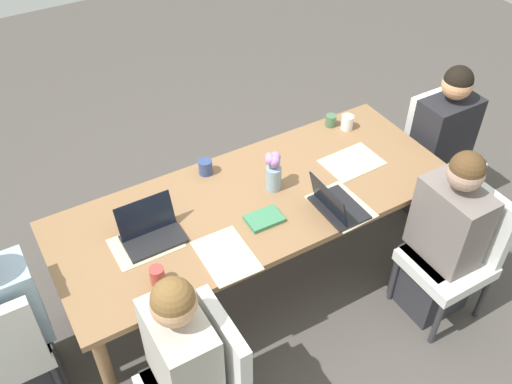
{
  "coord_description": "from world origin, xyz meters",
  "views": [
    {
      "loc": [
        1.23,
        2.09,
        2.96
      ],
      "look_at": [
        0.0,
        0.0,
        0.79
      ],
      "focal_mm": 39.66,
      "sensor_mm": 36.0,
      "label": 1
    }
  ],
  "objects_px": {
    "person_far_left_near": "(443,244)",
    "chair_head_left_right_near": "(437,147)",
    "laptop_far_left_near": "(336,205)",
    "coffee_mug_near_right": "(331,121)",
    "chair_far_left_far": "(205,379)",
    "person_far_left_far": "(185,374)",
    "person_head_left_right_near": "(439,152)",
    "chair_far_left_near": "(459,249)",
    "coffee_mug_centre_right": "(347,122)",
    "flower_vase": "(273,169)",
    "coffee_mug_centre_left": "(205,167)",
    "laptop_head_right_left_mid": "(151,232)",
    "coffee_mug_near_left": "(157,276)",
    "dining_table": "(256,207)",
    "chair_head_right_left_mid": "(0,350)",
    "person_head_right_left_mid": "(8,331)",
    "book_red_cover": "(264,219)"
  },
  "relations": [
    {
      "from": "person_far_left_near",
      "to": "chair_head_left_right_near",
      "type": "relative_size",
      "value": 1.33
    },
    {
      "from": "laptop_far_left_near",
      "to": "coffee_mug_near_right",
      "type": "relative_size",
      "value": 3.97
    },
    {
      "from": "person_far_left_near",
      "to": "chair_far_left_far",
      "type": "bearing_deg",
      "value": 2.0
    },
    {
      "from": "chair_far_left_far",
      "to": "person_far_left_far",
      "type": "distance_m",
      "value": 0.1
    },
    {
      "from": "person_head_left_right_near",
      "to": "chair_head_left_right_near",
      "type": "bearing_deg",
      "value": -128.76
    },
    {
      "from": "chair_far_left_near",
      "to": "coffee_mug_centre_right",
      "type": "height_order",
      "value": "chair_far_left_near"
    },
    {
      "from": "flower_vase",
      "to": "coffee_mug_centre_left",
      "type": "height_order",
      "value": "flower_vase"
    },
    {
      "from": "chair_far_left_far",
      "to": "coffee_mug_near_right",
      "type": "xyz_separation_m",
      "value": [
        -1.53,
        -1.13,
        0.28
      ]
    },
    {
      "from": "laptop_head_right_left_mid",
      "to": "coffee_mug_near_left",
      "type": "xyz_separation_m",
      "value": [
        0.09,
        0.31,
        0.01
      ]
    },
    {
      "from": "dining_table",
      "to": "chair_head_left_right_near",
      "type": "distance_m",
      "value": 1.54
    },
    {
      "from": "coffee_mug_near_left",
      "to": "person_head_left_right_near",
      "type": "bearing_deg",
      "value": -173.39
    },
    {
      "from": "coffee_mug_near_left",
      "to": "coffee_mug_near_right",
      "type": "relative_size",
      "value": 1.31
    },
    {
      "from": "flower_vase",
      "to": "chair_far_left_near",
      "type": "bearing_deg",
      "value": 135.43
    },
    {
      "from": "dining_table",
      "to": "chair_head_right_left_mid",
      "type": "relative_size",
      "value": 2.64
    },
    {
      "from": "coffee_mug_centre_right",
      "to": "person_far_left_far",
      "type": "bearing_deg",
      "value": 30.43
    },
    {
      "from": "person_far_left_near",
      "to": "flower_vase",
      "type": "bearing_deg",
      "value": -45.11
    },
    {
      "from": "person_head_right_left_mid",
      "to": "book_red_cover",
      "type": "height_order",
      "value": "person_head_right_left_mid"
    },
    {
      "from": "chair_far_left_near",
      "to": "person_head_left_right_near",
      "type": "distance_m",
      "value": 0.9
    },
    {
      "from": "chair_far_left_far",
      "to": "laptop_head_right_left_mid",
      "type": "relative_size",
      "value": 2.81
    },
    {
      "from": "person_far_left_far",
      "to": "coffee_mug_centre_left",
      "type": "height_order",
      "value": "person_far_left_far"
    },
    {
      "from": "chair_head_right_left_mid",
      "to": "chair_far_left_far",
      "type": "distance_m",
      "value": 1.04
    },
    {
      "from": "person_far_left_near",
      "to": "coffee_mug_centre_left",
      "type": "height_order",
      "value": "person_far_left_near"
    },
    {
      "from": "chair_far_left_near",
      "to": "chair_head_right_left_mid",
      "type": "height_order",
      "value": "same"
    },
    {
      "from": "person_far_left_far",
      "to": "coffee_mug_near_left",
      "type": "height_order",
      "value": "person_far_left_far"
    },
    {
      "from": "chair_head_right_left_mid",
      "to": "book_red_cover",
      "type": "height_order",
      "value": "chair_head_right_left_mid"
    },
    {
      "from": "dining_table",
      "to": "flower_vase",
      "type": "height_order",
      "value": "flower_vase"
    },
    {
      "from": "person_far_left_far",
      "to": "chair_far_left_far",
      "type": "bearing_deg",
      "value": 141.24
    },
    {
      "from": "dining_table",
      "to": "person_head_right_left_mid",
      "type": "height_order",
      "value": "person_head_right_left_mid"
    },
    {
      "from": "laptop_far_left_near",
      "to": "coffee_mug_near_left",
      "type": "distance_m",
      "value": 1.07
    },
    {
      "from": "laptop_far_left_near",
      "to": "chair_head_left_right_near",
      "type": "bearing_deg",
      "value": -163.35
    },
    {
      "from": "dining_table",
      "to": "laptop_head_right_left_mid",
      "type": "distance_m",
      "value": 0.65
    },
    {
      "from": "chair_far_left_near",
      "to": "coffee_mug_near_right",
      "type": "height_order",
      "value": "chair_far_left_near"
    },
    {
      "from": "dining_table",
      "to": "coffee_mug_centre_right",
      "type": "xyz_separation_m",
      "value": [
        -0.88,
        -0.3,
        0.12
      ]
    },
    {
      "from": "chair_far_left_far",
      "to": "coffee_mug_centre_right",
      "type": "xyz_separation_m",
      "value": [
        -1.61,
        -1.05,
        0.29
      ]
    },
    {
      "from": "chair_head_left_right_near",
      "to": "person_far_left_near",
      "type": "bearing_deg",
      "value": 47.75
    },
    {
      "from": "person_head_right_left_mid",
      "to": "person_head_left_right_near",
      "type": "relative_size",
      "value": 1.0
    },
    {
      "from": "chair_far_left_far",
      "to": "laptop_far_left_near",
      "type": "relative_size",
      "value": 2.81
    },
    {
      "from": "chair_far_left_near",
      "to": "coffee_mug_centre_right",
      "type": "distance_m",
      "value": 1.09
    },
    {
      "from": "chair_head_right_left_mid",
      "to": "coffee_mug_centre_right",
      "type": "distance_m",
      "value": 2.46
    },
    {
      "from": "person_head_right_left_mid",
      "to": "book_red_cover",
      "type": "distance_m",
      "value": 1.45
    },
    {
      "from": "person_far_left_far",
      "to": "coffee_mug_near_right",
      "type": "relative_size",
      "value": 14.83
    },
    {
      "from": "chair_head_left_right_near",
      "to": "coffee_mug_centre_right",
      "type": "bearing_deg",
      "value": -21.56
    },
    {
      "from": "coffee_mug_near_left",
      "to": "person_far_left_far",
      "type": "bearing_deg",
      "value": 80.97
    },
    {
      "from": "flower_vase",
      "to": "laptop_head_right_left_mid",
      "type": "xyz_separation_m",
      "value": [
        0.78,
        0.02,
        -0.1
      ]
    },
    {
      "from": "laptop_head_right_left_mid",
      "to": "coffee_mug_near_right",
      "type": "height_order",
      "value": "laptop_head_right_left_mid"
    },
    {
      "from": "person_far_left_far",
      "to": "chair_head_left_right_near",
      "type": "distance_m",
      "value": 2.44
    },
    {
      "from": "chair_far_left_near",
      "to": "person_head_left_right_near",
      "type": "bearing_deg",
      "value": -126.52
    },
    {
      "from": "chair_far_left_near",
      "to": "chair_head_left_right_near",
      "type": "relative_size",
      "value": 1.0
    },
    {
      "from": "coffee_mug_near_right",
      "to": "laptop_far_left_near",
      "type": "bearing_deg",
      "value": 55.81
    },
    {
      "from": "chair_head_right_left_mid",
      "to": "book_red_cover",
      "type": "relative_size",
      "value": 4.5
    }
  ]
}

